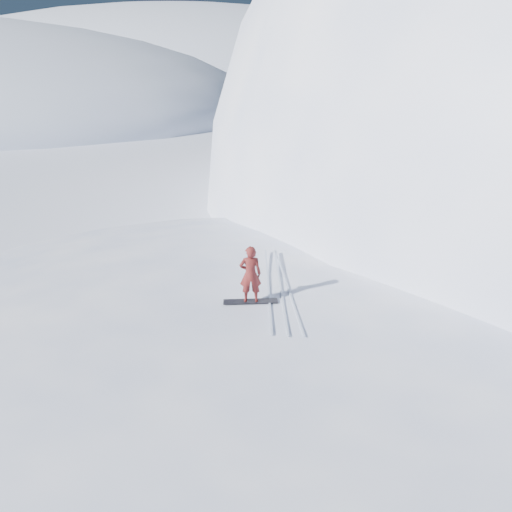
# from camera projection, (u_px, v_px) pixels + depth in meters

# --- Properties ---
(ground) EXTENTS (400.00, 400.00, 0.00)m
(ground) POSITION_uv_depth(u_px,v_px,m) (281.00, 439.00, 13.23)
(ground) COLOR white
(ground) RESTS_ON ground
(near_ridge) EXTENTS (36.00, 28.00, 4.80)m
(near_ridge) POSITION_uv_depth(u_px,v_px,m) (324.00, 375.00, 15.79)
(near_ridge) COLOR white
(near_ridge) RESTS_ON ground
(peak_shoulder) EXTENTS (28.00, 24.00, 18.00)m
(peak_shoulder) POSITION_uv_depth(u_px,v_px,m) (488.00, 219.00, 29.81)
(peak_shoulder) COLOR white
(peak_shoulder) RESTS_ON ground
(far_ridge_c) EXTENTS (140.00, 90.00, 36.00)m
(far_ridge_c) POSITION_uv_depth(u_px,v_px,m) (171.00, 87.00, 119.05)
(far_ridge_c) COLOR white
(far_ridge_c) RESTS_ON ground
(wind_bumps) EXTENTS (16.00, 14.40, 1.00)m
(wind_bumps) POSITION_uv_depth(u_px,v_px,m) (271.00, 387.00, 15.24)
(wind_bumps) COLOR white
(wind_bumps) RESTS_ON ground
(snowboard) EXTENTS (1.69, 0.67, 0.03)m
(snowboard) POSITION_uv_depth(u_px,v_px,m) (251.00, 301.00, 15.24)
(snowboard) COLOR black
(snowboard) RESTS_ON near_ridge
(snowboarder) EXTENTS (0.74, 0.57, 1.80)m
(snowboarder) POSITION_uv_depth(u_px,v_px,m) (250.00, 274.00, 14.88)
(snowboarder) COLOR maroon
(snowboarder) RESTS_ON snowboard
(board_tracks) EXTENTS (2.00, 5.91, 0.04)m
(board_tracks) POSITION_uv_depth(u_px,v_px,m) (279.00, 286.00, 16.20)
(board_tracks) COLOR silver
(board_tracks) RESTS_ON ground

